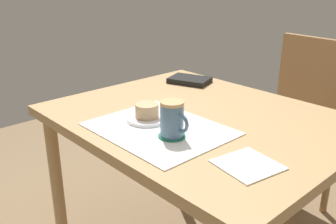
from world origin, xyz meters
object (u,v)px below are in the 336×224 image
(dining_table, at_px, (199,137))
(coffee_mug, at_px, (173,119))
(pastry_plate, at_px, (147,119))
(small_book, at_px, (190,80))
(wooden_chair, at_px, (295,120))
(pastry, at_px, (147,111))

(dining_table, xyz_separation_m, coffee_mug, (0.08, -0.21, 0.15))
(pastry_plate, xyz_separation_m, small_book, (-0.24, 0.45, 0.00))
(dining_table, relative_size, wooden_chair, 1.13)
(wooden_chair, bearing_deg, pastry, 91.34)
(pastry, bearing_deg, wooden_chair, 86.87)
(pastry, height_order, coffee_mug, coffee_mug)
(dining_table, relative_size, pastry, 12.91)
(dining_table, height_order, pastry, pastry)
(pastry_plate, distance_m, coffee_mug, 0.17)
(pastry, distance_m, coffee_mug, 0.16)
(pastry, height_order, small_book, pastry)
(pastry, bearing_deg, dining_table, 65.94)
(wooden_chair, xyz_separation_m, pastry, (-0.05, -0.94, 0.28))
(pastry_plate, bearing_deg, wooden_chair, 86.87)
(pastry, xyz_separation_m, small_book, (-0.24, 0.45, -0.03))
(coffee_mug, bearing_deg, pastry, 169.11)
(pastry, relative_size, coffee_mug, 0.72)
(coffee_mug, bearing_deg, small_book, 129.43)
(pastry, relative_size, small_book, 0.44)
(dining_table, bearing_deg, pastry_plate, -114.06)
(wooden_chair, height_order, small_book, wooden_chair)
(wooden_chair, xyz_separation_m, pastry_plate, (-0.05, -0.94, 0.25))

